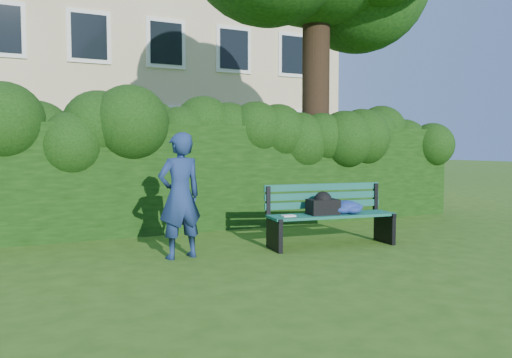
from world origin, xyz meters
name	(u,v)px	position (x,y,z in m)	size (l,w,h in m)	color
ground	(274,248)	(0.00, 0.00, 0.00)	(80.00, 80.00, 0.00)	#315616
apartment_building	(108,29)	(0.00, 13.99, 6.00)	(16.00, 8.08, 12.00)	tan
hedge	(218,177)	(0.00, 2.20, 0.90)	(10.00, 1.00, 1.80)	black
park_bench	(332,211)	(0.85, -0.18, 0.50)	(1.92, 0.77, 0.89)	#0F4D46
man_reading	(180,196)	(-1.38, -0.03, 0.81)	(0.59, 0.39, 1.62)	navy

